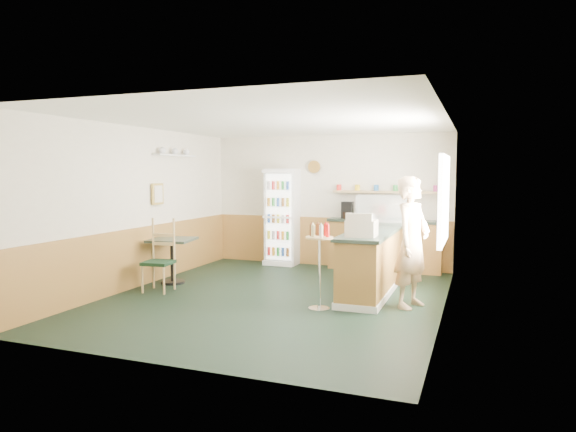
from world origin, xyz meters
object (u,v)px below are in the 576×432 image
at_px(condiment_stand, 319,255).
at_px(cafe_chair, 162,253).
at_px(cafe_table, 173,252).
at_px(display_case, 383,210).
at_px(drinks_fridge, 282,217).
at_px(shopkeeper, 412,242).
at_px(cash_register, 362,228).

xyz_separation_m(condiment_stand, cafe_chair, (-2.78, 0.24, -0.16)).
bearing_deg(cafe_table, cafe_chair, -76.37).
bearing_deg(cafe_chair, display_case, 23.76).
relative_size(drinks_fridge, cafe_table, 2.42).
xyz_separation_m(shopkeeper, condiment_stand, (-1.20, -0.58, -0.16)).
bearing_deg(shopkeeper, cafe_table, 108.00).
distance_m(condiment_stand, cafe_chair, 2.79).
height_order(cash_register, shopkeeper, shopkeeper).
distance_m(display_case, cash_register, 1.78).
distance_m(drinks_fridge, cafe_table, 2.70).
distance_m(cash_register, cafe_table, 3.46).
height_order(drinks_fridge, shopkeeper, drinks_fridge).
bearing_deg(drinks_fridge, shopkeeper, -40.85).
xyz_separation_m(drinks_fridge, condiment_stand, (1.79, -3.17, -0.22)).
bearing_deg(shopkeeper, cafe_chair, 115.24).
bearing_deg(shopkeeper, drinks_fridge, 69.51).
height_order(display_case, shopkeeper, shopkeeper).
bearing_deg(drinks_fridge, cash_register, -49.93).
bearing_deg(cash_register, drinks_fridge, 127.97).
distance_m(condiment_stand, cafe_table, 3.00).
relative_size(shopkeeper, cafe_table, 2.26).
bearing_deg(cash_register, condiment_stand, -140.36).
height_order(shopkeeper, cafe_table, shopkeeper).
xyz_separation_m(cash_register, condiment_stand, (-0.50, -0.45, -0.35)).
bearing_deg(cafe_chair, condiment_stand, -12.34).
bearing_deg(drinks_fridge, cafe_table, -114.68).
relative_size(display_case, cash_register, 2.10).
height_order(drinks_fridge, cafe_chair, drinks_fridge).
xyz_separation_m(shopkeeper, cafe_table, (-4.10, 0.17, -0.39)).
xyz_separation_m(drinks_fridge, display_case, (2.29, -0.95, 0.26)).
distance_m(drinks_fridge, cafe_chair, 3.11).
xyz_separation_m(display_case, cash_register, (0.00, -1.77, -0.14)).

